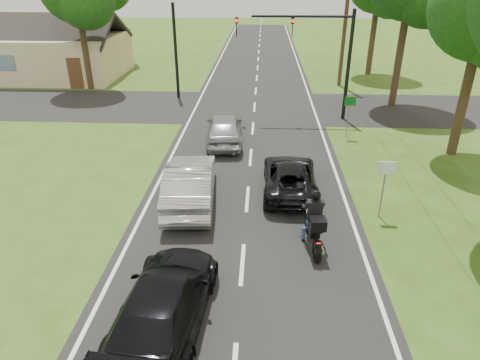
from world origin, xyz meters
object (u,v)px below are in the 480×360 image
object	(u,v)px
traffic_signal	(316,45)
silver_sedan	(190,183)
dark_car_behind	(164,302)
dark_suv	(290,177)
silver_suv	(225,128)
utility_pole_far	(346,13)
motorcycle_rider	(314,226)
sign_green	(350,107)
sign_white	(385,176)

from	to	relation	value
traffic_signal	silver_sedan	bearing A→B (deg)	-117.75
silver_sedan	dark_car_behind	xyz separation A→B (m)	(0.35, -6.16, -0.10)
dark_suv	silver_suv	xyz separation A→B (m)	(-2.98, 5.05, 0.13)
silver_sedan	silver_suv	xyz separation A→B (m)	(0.75, 6.16, -0.06)
dark_suv	silver_sedan	xyz separation A→B (m)	(-3.72, -1.11, 0.19)
utility_pole_far	motorcycle_rider	bearing A→B (deg)	-100.89
traffic_signal	silver_suv	bearing A→B (deg)	-138.32
silver_suv	sign_green	distance (m)	6.41
sign_white	sign_green	size ratio (longest dim) A/B	1.00
utility_pole_far	dark_car_behind	bearing A→B (deg)	-107.98
utility_pole_far	sign_green	xyz separation A→B (m)	(-1.30, -11.02, -3.49)
dark_suv	silver_suv	world-z (taller)	silver_suv
motorcycle_rider	dark_suv	size ratio (longest dim) A/B	0.53
silver_suv	sign_green	bearing A→B (deg)	-173.44
silver_sedan	traffic_signal	distance (m)	12.14
utility_pole_far	sign_white	size ratio (longest dim) A/B	4.71
silver_suv	utility_pole_far	xyz separation A→B (m)	(7.55, 12.18, 4.33)
utility_pole_far	sign_white	world-z (taller)	utility_pole_far
silver_suv	utility_pole_far	world-z (taller)	utility_pole_far
silver_sedan	sign_white	world-z (taller)	sign_white
motorcycle_rider	silver_sedan	xyz separation A→B (m)	(-4.26, 2.66, 0.03)
silver_sedan	traffic_signal	world-z (taller)	traffic_signal
silver_sedan	silver_suv	distance (m)	6.20
motorcycle_rider	silver_suv	distance (m)	9.49
dark_suv	dark_car_behind	size ratio (longest dim) A/B	0.90
motorcycle_rider	sign_green	size ratio (longest dim) A/B	1.09
motorcycle_rider	silver_sedan	size ratio (longest dim) A/B	0.48
dark_suv	silver_sedan	size ratio (longest dim) A/B	0.90
silver_sedan	sign_white	xyz separation A→B (m)	(6.80, -0.68, 0.79)
silver_sedan	silver_suv	size ratio (longest dim) A/B	1.11
dark_car_behind	utility_pole_far	world-z (taller)	utility_pole_far
silver_suv	silver_sedan	bearing A→B (deg)	79.14
dark_car_behind	sign_green	xyz separation A→B (m)	(6.65, 13.48, 0.88)
silver_sedan	traffic_signal	xyz separation A→B (m)	(5.44, 10.33, 3.33)
dark_car_behind	sign_green	size ratio (longest dim) A/B	2.28
motorcycle_rider	silver_suv	bearing A→B (deg)	107.58
dark_suv	dark_car_behind	xyz separation A→B (m)	(-3.37, -7.27, 0.09)
silver_sedan	dark_car_behind	size ratio (longest dim) A/B	1.00
motorcycle_rider	sign_white	xyz separation A→B (m)	(2.54, 1.98, 0.82)
silver_suv	traffic_signal	distance (m)	7.13
motorcycle_rider	silver_sedan	world-z (taller)	motorcycle_rider
silver_sedan	utility_pole_far	xyz separation A→B (m)	(8.30, 18.34, 4.27)
dark_suv	traffic_signal	world-z (taller)	traffic_signal
silver_suv	traffic_signal	world-z (taller)	traffic_signal
silver_suv	utility_pole_far	size ratio (longest dim) A/B	0.44
dark_suv	traffic_signal	distance (m)	10.02
dark_car_behind	sign_white	distance (m)	8.51
silver_sedan	motorcycle_rider	bearing A→B (deg)	143.41
dark_suv	sign_green	bearing A→B (deg)	-117.18
motorcycle_rider	sign_green	world-z (taller)	sign_green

